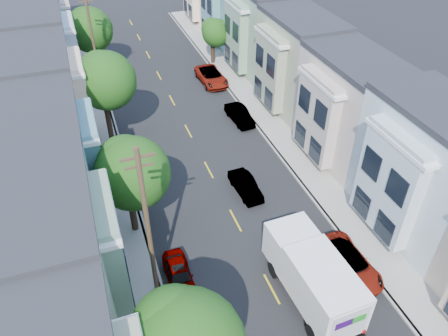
{
  "coord_description": "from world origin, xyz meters",
  "views": [
    {
      "loc": [
        -7.85,
        -14.04,
        20.98
      ],
      "look_at": [
        0.27,
        9.14,
        2.2
      ],
      "focal_mm": 35.0,
      "sensor_mm": 36.0,
      "label": 1
    }
  ],
  "objects_px": {
    "fedex_truck": "(313,275)",
    "parked_right_d": "(211,77)",
    "utility_pole_far": "(94,44)",
    "parked_left_d": "(142,163)",
    "tree_c": "(131,174)",
    "tree_e": "(89,30)",
    "utility_pole_near": "(148,229)",
    "parked_left_c": "(179,275)",
    "parked_right_c": "(240,115)",
    "tree_d": "(105,81)",
    "lead_sedan": "(246,186)",
    "parked_right_b": "(349,263)",
    "tree_far_r": "(215,33)"
  },
  "relations": [
    {
      "from": "fedex_truck",
      "to": "parked_right_d",
      "type": "relative_size",
      "value": 1.33
    },
    {
      "from": "utility_pole_far",
      "to": "parked_left_d",
      "type": "bearing_deg",
      "value": -84.36
    },
    {
      "from": "tree_c",
      "to": "tree_e",
      "type": "bearing_deg",
      "value": 90.0
    },
    {
      "from": "utility_pole_near",
      "to": "parked_left_c",
      "type": "bearing_deg",
      "value": 11.33
    },
    {
      "from": "utility_pole_near",
      "to": "parked_right_c",
      "type": "relative_size",
      "value": 2.53
    },
    {
      "from": "tree_c",
      "to": "parked_left_d",
      "type": "distance_m",
      "value": 7.73
    },
    {
      "from": "tree_d",
      "to": "lead_sedan",
      "type": "distance_m",
      "value": 13.78
    },
    {
      "from": "fedex_truck",
      "to": "parked_right_b",
      "type": "xyz_separation_m",
      "value": [
        3.11,
        0.9,
        -1.19
      ]
    },
    {
      "from": "tree_far_r",
      "to": "parked_right_b",
      "type": "xyz_separation_m",
      "value": [
        -2.0,
        -31.34,
        -2.85
      ]
    },
    {
      "from": "parked_right_b",
      "to": "tree_far_r",
      "type": "bearing_deg",
      "value": 84.33
    },
    {
      "from": "parked_left_c",
      "to": "parked_right_c",
      "type": "relative_size",
      "value": 0.98
    },
    {
      "from": "parked_right_b",
      "to": "parked_right_c",
      "type": "height_order",
      "value": "parked_right_b"
    },
    {
      "from": "tree_d",
      "to": "tree_far_r",
      "type": "bearing_deg",
      "value": 43.5
    },
    {
      "from": "fedex_truck",
      "to": "lead_sedan",
      "type": "distance_m",
      "value": 9.77
    },
    {
      "from": "utility_pole_near",
      "to": "utility_pole_far",
      "type": "distance_m",
      "value": 26.0
    },
    {
      "from": "utility_pole_far",
      "to": "parked_left_d",
      "type": "distance_m",
      "value": 14.96
    },
    {
      "from": "fedex_truck",
      "to": "lead_sedan",
      "type": "height_order",
      "value": "fedex_truck"
    },
    {
      "from": "tree_far_r",
      "to": "parked_right_c",
      "type": "height_order",
      "value": "tree_far_r"
    },
    {
      "from": "utility_pole_far",
      "to": "parked_right_c",
      "type": "height_order",
      "value": "utility_pole_far"
    },
    {
      "from": "lead_sedan",
      "to": "tree_d",
      "type": "bearing_deg",
      "value": 124.9
    },
    {
      "from": "tree_c",
      "to": "tree_d",
      "type": "distance_m",
      "value": 11.2
    },
    {
      "from": "parked_left_c",
      "to": "tree_far_r",
      "type": "bearing_deg",
      "value": 68.33
    },
    {
      "from": "tree_c",
      "to": "parked_right_d",
      "type": "relative_size",
      "value": 1.34
    },
    {
      "from": "fedex_truck",
      "to": "parked_right_c",
      "type": "distance_m",
      "value": 19.52
    },
    {
      "from": "parked_left_c",
      "to": "tree_d",
      "type": "bearing_deg",
      "value": 95.53
    },
    {
      "from": "utility_pole_far",
      "to": "lead_sedan",
      "type": "bearing_deg",
      "value": -67.62
    },
    {
      "from": "utility_pole_near",
      "to": "parked_left_d",
      "type": "relative_size",
      "value": 2.72
    },
    {
      "from": "tree_c",
      "to": "parked_right_d",
      "type": "distance_m",
      "value": 22.41
    },
    {
      "from": "fedex_truck",
      "to": "parked_left_c",
      "type": "xyz_separation_m",
      "value": [
        -6.69,
        3.45,
        -1.24
      ]
    },
    {
      "from": "parked_left_d",
      "to": "tree_far_r",
      "type": "bearing_deg",
      "value": 57.89
    },
    {
      "from": "tree_d",
      "to": "parked_left_c",
      "type": "height_order",
      "value": "tree_d"
    },
    {
      "from": "tree_c",
      "to": "tree_e",
      "type": "xyz_separation_m",
      "value": [
        0.0,
        25.57,
        0.11
      ]
    },
    {
      "from": "tree_e",
      "to": "lead_sedan",
      "type": "relative_size",
      "value": 1.93
    },
    {
      "from": "tree_far_r",
      "to": "parked_left_d",
      "type": "height_order",
      "value": "tree_far_r"
    },
    {
      "from": "utility_pole_far",
      "to": "parked_left_c",
      "type": "relative_size",
      "value": 2.59
    },
    {
      "from": "tree_far_r",
      "to": "parked_right_c",
      "type": "bearing_deg",
      "value": -98.72
    },
    {
      "from": "tree_d",
      "to": "lead_sedan",
      "type": "height_order",
      "value": "tree_d"
    },
    {
      "from": "utility_pole_near",
      "to": "tree_d",
      "type": "bearing_deg",
      "value": 90.01
    },
    {
      "from": "utility_pole_near",
      "to": "lead_sedan",
      "type": "xyz_separation_m",
      "value": [
        8.02,
        6.52,
        -4.54
      ]
    },
    {
      "from": "lead_sedan",
      "to": "parked_left_d",
      "type": "distance_m",
      "value": 8.47
    },
    {
      "from": "tree_far_r",
      "to": "fedex_truck",
      "type": "bearing_deg",
      "value": -99.0
    },
    {
      "from": "tree_e",
      "to": "parked_left_c",
      "type": "relative_size",
      "value": 1.85
    },
    {
      "from": "parked_left_d",
      "to": "parked_left_c",
      "type": "bearing_deg",
      "value": -87.77
    },
    {
      "from": "tree_far_r",
      "to": "lead_sedan",
      "type": "distance_m",
      "value": 23.32
    },
    {
      "from": "utility_pole_near",
      "to": "utility_pole_far",
      "type": "relative_size",
      "value": 1.0
    },
    {
      "from": "lead_sedan",
      "to": "parked_left_d",
      "type": "bearing_deg",
      "value": 137.62
    },
    {
      "from": "lead_sedan",
      "to": "parked_right_b",
      "type": "distance_m",
      "value": 9.35
    },
    {
      "from": "tree_e",
      "to": "fedex_truck",
      "type": "distance_m",
      "value": 35.19
    },
    {
      "from": "tree_d",
      "to": "utility_pole_far",
      "type": "xyz_separation_m",
      "value": [
        0.0,
        9.45,
        -0.48
      ]
    },
    {
      "from": "utility_pole_far",
      "to": "parked_left_d",
      "type": "xyz_separation_m",
      "value": [
        1.4,
        -14.19,
        -4.54
      ]
    }
  ]
}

